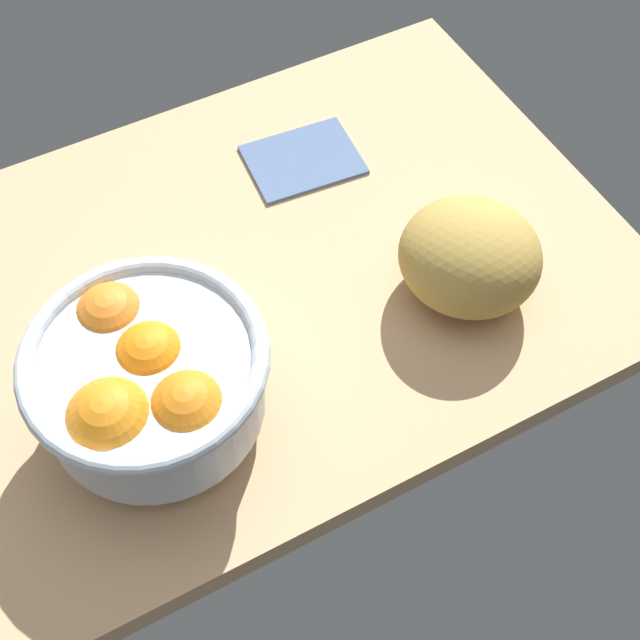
% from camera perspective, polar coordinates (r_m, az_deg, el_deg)
% --- Properties ---
extents(ground_plane, '(0.77, 0.53, 0.03)m').
position_cam_1_polar(ground_plane, '(0.90, -4.53, 2.20)').
color(ground_plane, tan).
extents(fruit_bowl, '(0.21, 0.21, 0.12)m').
position_cam_1_polar(fruit_bowl, '(0.75, -11.10, -3.84)').
color(fruit_bowl, silver).
rests_on(fruit_bowl, ground).
extents(bread_loaf, '(0.19, 0.19, 0.10)m').
position_cam_1_polar(bread_loaf, '(0.86, 9.64, 4.06)').
color(bread_loaf, '#B39243').
rests_on(bread_loaf, ground).
extents(napkin_folded, '(0.13, 0.10, 0.01)m').
position_cam_1_polar(napkin_folded, '(0.99, -1.11, 10.40)').
color(napkin_folded, slate).
rests_on(napkin_folded, ground).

